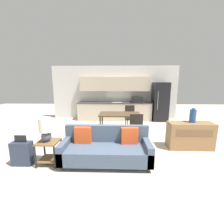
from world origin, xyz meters
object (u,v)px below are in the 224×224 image
at_px(dining_table, 120,116).
at_px(dining_chair_far_right, 130,116).
at_px(table_lamp, 46,128).
at_px(side_table, 49,149).
at_px(vase, 193,116).
at_px(refrigerator, 160,102).
at_px(credenza, 190,135).
at_px(suitcase, 22,153).
at_px(couch, 106,148).
at_px(dining_chair_near_right, 135,127).

xyz_separation_m(dining_table, dining_chair_far_right, (0.45, 0.78, -0.19)).
xyz_separation_m(table_lamp, dining_chair_far_right, (2.15, 2.88, -0.35)).
bearing_deg(side_table, vase, 15.03).
relative_size(refrigerator, dining_chair_far_right, 1.99).
relative_size(credenza, vase, 3.04).
distance_m(refrigerator, dining_table, 2.95).
xyz_separation_m(vase, suitcase, (-4.31, -1.06, -0.67)).
bearing_deg(dining_chair_far_right, side_table, -134.18).
xyz_separation_m(side_table, table_lamp, (-0.02, -0.03, 0.49)).
bearing_deg(vase, table_lamp, -164.59).
relative_size(couch, vase, 5.04).
bearing_deg(dining_table, suitcase, -136.75).
bearing_deg(table_lamp, dining_table, 51.16).
distance_m(vase, suitcase, 4.48).
height_order(refrigerator, dining_table, refrigerator).
distance_m(refrigerator, table_lamp, 5.63).
xyz_separation_m(dining_table, credenza, (1.99, -1.11, -0.33)).
relative_size(table_lamp, dining_chair_far_right, 0.58).
xyz_separation_m(refrigerator, side_table, (-3.70, -4.20, -0.57)).
distance_m(table_lamp, credenza, 3.85).
relative_size(refrigerator, couch, 0.92).
bearing_deg(dining_chair_near_right, table_lamp, 25.85).
bearing_deg(dining_chair_near_right, couch, 49.14).
height_order(credenza, dining_chair_near_right, dining_chair_near_right).
bearing_deg(table_lamp, dining_chair_far_right, 53.35).
distance_m(side_table, dining_chair_far_right, 3.56).
xyz_separation_m(couch, dining_chair_near_right, (0.83, 1.18, 0.18)).
height_order(refrigerator, vase, refrigerator).
height_order(dining_chair_far_right, suitcase, dining_chair_far_right).
relative_size(couch, dining_chair_near_right, 2.16).
height_order(credenza, vase, vase).
distance_m(couch, dining_chair_far_right, 2.85).
distance_m(dining_table, dining_chair_near_right, 0.92).
bearing_deg(side_table, dining_chair_near_right, 31.31).
bearing_deg(couch, dining_chair_near_right, 54.99).
height_order(vase, dining_chair_near_right, vase).
bearing_deg(dining_chair_near_right, vase, 162.98).
bearing_deg(table_lamp, suitcase, -176.62).
distance_m(dining_chair_far_right, dining_chair_near_right, 1.55).
bearing_deg(table_lamp, refrigerator, 48.70).
xyz_separation_m(dining_table, vase, (2.04, -1.07, 0.24)).
xyz_separation_m(credenza, dining_chair_near_right, (-1.52, 0.35, 0.14)).
bearing_deg(dining_table, refrigerator, 46.45).
height_order(dining_table, couch, couch).
relative_size(side_table, dining_chair_near_right, 0.58).
xyz_separation_m(side_table, dining_chair_far_right, (2.13, 2.85, 0.15)).
height_order(credenza, suitcase, credenza).
xyz_separation_m(couch, suitcase, (-1.92, -0.19, -0.05)).
bearing_deg(credenza, dining_chair_far_right, 129.08).
distance_m(dining_table, side_table, 2.68).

